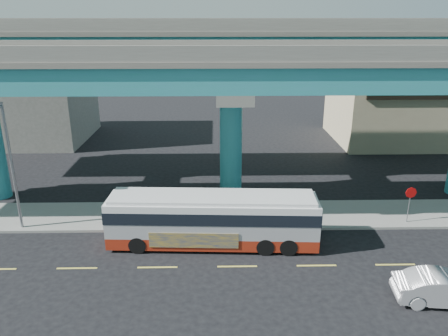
{
  "coord_description": "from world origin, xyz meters",
  "views": [
    {
      "loc": [
        -1.06,
        -19.28,
        11.93
      ],
      "look_at": [
        -0.57,
        4.0,
        3.74
      ],
      "focal_mm": 35.0,
      "sensor_mm": 36.0,
      "label": 1
    }
  ],
  "objects_px": {
    "transit_bus": "(213,218)",
    "stop_sign": "(410,198)",
    "street_lamp": "(4,151)",
    "sedan": "(445,289)"
  },
  "relations": [
    {
      "from": "transit_bus",
      "to": "street_lamp",
      "type": "height_order",
      "value": "street_lamp"
    },
    {
      "from": "transit_bus",
      "to": "sedan",
      "type": "distance_m",
      "value": 11.46
    },
    {
      "from": "transit_bus",
      "to": "stop_sign",
      "type": "xyz_separation_m",
      "value": [
        11.65,
        2.16,
        0.16
      ]
    },
    {
      "from": "street_lamp",
      "to": "stop_sign",
      "type": "height_order",
      "value": "street_lamp"
    },
    {
      "from": "transit_bus",
      "to": "stop_sign",
      "type": "height_order",
      "value": "transit_bus"
    },
    {
      "from": "street_lamp",
      "to": "transit_bus",
      "type": "bearing_deg",
      "value": -7.24
    },
    {
      "from": "transit_bus",
      "to": "sedan",
      "type": "relative_size",
      "value": 2.59
    },
    {
      "from": "transit_bus",
      "to": "sedan",
      "type": "height_order",
      "value": "transit_bus"
    },
    {
      "from": "transit_bus",
      "to": "street_lamp",
      "type": "bearing_deg",
      "value": 175.55
    },
    {
      "from": "sedan",
      "to": "stop_sign",
      "type": "relative_size",
      "value": 1.96
    }
  ]
}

